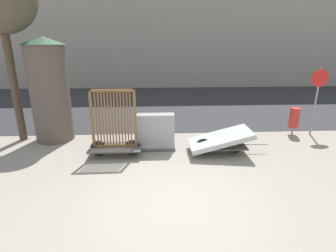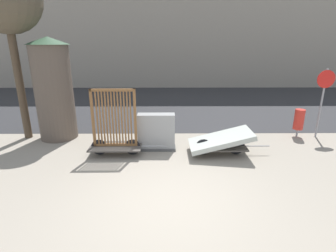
{
  "view_description": "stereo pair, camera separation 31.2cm",
  "coord_description": "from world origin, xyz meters",
  "px_view_note": "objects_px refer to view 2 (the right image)",
  "views": [
    {
      "loc": [
        -0.36,
        -4.6,
        3.13
      ],
      "look_at": [
        0.0,
        2.4,
        0.86
      ],
      "focal_mm": 28.0,
      "sensor_mm": 36.0,
      "label": 1
    },
    {
      "loc": [
        -0.05,
        -4.61,
        3.13
      ],
      "look_at": [
        0.0,
        2.4,
        0.86
      ],
      "focal_mm": 28.0,
      "sensor_mm": 36.0,
      "label": 2
    }
  ],
  "objects_px": {
    "bike_cart_with_mattress": "(220,141)",
    "sign_post": "(323,93)",
    "bike_cart_with_bedframe": "(115,133)",
    "trash_bin": "(299,120)",
    "advertising_column": "(54,89)",
    "utility_cabinet": "(156,133)"
  },
  "relations": [
    {
      "from": "bike_cart_with_mattress",
      "to": "sign_post",
      "type": "xyz_separation_m",
      "value": [
        3.6,
        1.45,
        1.12
      ]
    },
    {
      "from": "bike_cart_with_bedframe",
      "to": "advertising_column",
      "type": "distance_m",
      "value": 2.83
    },
    {
      "from": "bike_cart_with_mattress",
      "to": "sign_post",
      "type": "bearing_deg",
      "value": 21.99
    },
    {
      "from": "bike_cart_with_bedframe",
      "to": "utility_cabinet",
      "type": "height_order",
      "value": "bike_cart_with_bedframe"
    },
    {
      "from": "bike_cart_with_mattress",
      "to": "sign_post",
      "type": "height_order",
      "value": "sign_post"
    },
    {
      "from": "trash_bin",
      "to": "sign_post",
      "type": "distance_m",
      "value": 1.12
    },
    {
      "from": "utility_cabinet",
      "to": "trash_bin",
      "type": "distance_m",
      "value": 4.93
    },
    {
      "from": "bike_cart_with_mattress",
      "to": "utility_cabinet",
      "type": "xyz_separation_m",
      "value": [
        -1.86,
        0.38,
        0.1
      ]
    },
    {
      "from": "sign_post",
      "to": "advertising_column",
      "type": "xyz_separation_m",
      "value": [
        -8.82,
        0.01,
        0.14
      ]
    },
    {
      "from": "utility_cabinet",
      "to": "bike_cart_with_mattress",
      "type": "bearing_deg",
      "value": -11.68
    },
    {
      "from": "bike_cart_with_bedframe",
      "to": "sign_post",
      "type": "distance_m",
      "value": 6.82
    },
    {
      "from": "bike_cart_with_mattress",
      "to": "trash_bin",
      "type": "distance_m",
      "value": 3.3
    },
    {
      "from": "sign_post",
      "to": "advertising_column",
      "type": "height_order",
      "value": "advertising_column"
    },
    {
      "from": "advertising_column",
      "to": "trash_bin",
      "type": "bearing_deg",
      "value": 0.0
    },
    {
      "from": "bike_cart_with_bedframe",
      "to": "trash_bin",
      "type": "relative_size",
      "value": 2.26
    },
    {
      "from": "bike_cart_with_mattress",
      "to": "trash_bin",
      "type": "height_order",
      "value": "trash_bin"
    },
    {
      "from": "bike_cart_with_bedframe",
      "to": "sign_post",
      "type": "height_order",
      "value": "sign_post"
    },
    {
      "from": "bike_cart_with_mattress",
      "to": "advertising_column",
      "type": "bearing_deg",
      "value": 164.4
    },
    {
      "from": "sign_post",
      "to": "bike_cart_with_mattress",
      "type": "bearing_deg",
      "value": -158.07
    },
    {
      "from": "bike_cart_with_mattress",
      "to": "sign_post",
      "type": "relative_size",
      "value": 1.0
    },
    {
      "from": "bike_cart_with_bedframe",
      "to": "trash_bin",
      "type": "height_order",
      "value": "bike_cart_with_bedframe"
    },
    {
      "from": "bike_cart_with_bedframe",
      "to": "advertising_column",
      "type": "height_order",
      "value": "advertising_column"
    }
  ]
}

